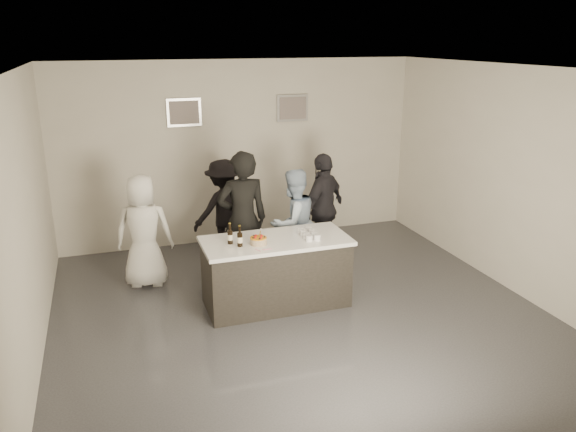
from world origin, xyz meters
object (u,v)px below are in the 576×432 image
object	(u,v)px
beer_bottle_b	(240,236)
person_main_blue	(293,223)
beer_bottle_a	(230,234)
person_guest_left	(144,231)
bar_counter	(276,272)
person_guest_right	(324,208)
person_guest_back	(224,209)
cake	(258,241)
person_main_black	(243,220)

from	to	relation	value
beer_bottle_b	person_main_blue	size ratio (longest dim) A/B	0.17
beer_bottle_a	person_guest_left	world-z (taller)	person_guest_left
bar_counter	person_guest_left	xyz separation A→B (m)	(-1.54, 1.15, 0.34)
beer_bottle_b	person_guest_right	size ratio (longest dim) A/B	0.15
person_guest_right	person_guest_left	bearing A→B (deg)	-36.24
beer_bottle_a	person_guest_back	distance (m)	1.90
person_guest_left	beer_bottle_b	bearing A→B (deg)	142.42
cake	beer_bottle_a	distance (m)	0.36
bar_counter	cake	xyz separation A→B (m)	(-0.26, -0.11, 0.49)
person_main_black	person_guest_right	world-z (taller)	person_main_black
beer_bottle_b	person_guest_left	size ratio (longest dim) A/B	0.16
cake	person_guest_right	xyz separation A→B (m)	(1.39, 1.32, -0.09)
beer_bottle_b	person_main_black	size ratio (longest dim) A/B	0.14
beer_bottle_a	person_main_blue	xyz separation A→B (m)	(1.11, 0.83, -0.24)
beer_bottle_b	person_guest_back	bearing A→B (deg)	83.59
person_guest_back	beer_bottle_a	bearing A→B (deg)	63.85
person_main_black	person_main_blue	bearing A→B (deg)	-170.10
person_guest_left	person_main_blue	bearing A→B (deg)	-175.75
person_main_black	person_guest_right	size ratio (longest dim) A/B	1.13
beer_bottle_a	bar_counter	bearing A→B (deg)	-2.03
person_guest_back	beer_bottle_b	bearing A→B (deg)	67.03
bar_counter	person_main_blue	world-z (taller)	person_main_blue
bar_counter	beer_bottle_a	size ratio (longest dim) A/B	7.15
bar_counter	person_guest_left	world-z (taller)	person_guest_left
person_guest_left	person_guest_right	bearing A→B (deg)	-166.21
person_guest_left	person_guest_right	size ratio (longest dim) A/B	0.94
person_main_blue	person_guest_back	bearing A→B (deg)	-74.14
cake	person_main_blue	world-z (taller)	person_main_blue
bar_counter	person_guest_back	world-z (taller)	person_guest_back
person_main_black	cake	bearing A→B (deg)	89.45
beer_bottle_b	person_guest_left	world-z (taller)	person_guest_left
cake	bar_counter	bearing A→B (deg)	23.16
cake	beer_bottle_b	distance (m)	0.25
cake	person_guest_left	xyz separation A→B (m)	(-1.28, 1.26, -0.14)
bar_counter	person_main_blue	distance (m)	1.06
bar_counter	person_guest_left	distance (m)	1.95
cake	person_guest_back	world-z (taller)	person_guest_back
person_guest_left	person_guest_back	size ratio (longest dim) A/B	1.02
beer_bottle_b	person_main_black	world-z (taller)	person_main_black
person_main_black	person_guest_left	size ratio (longest dim) A/B	1.21
person_main_blue	bar_counter	bearing A→B (deg)	36.68
beer_bottle_a	person_guest_right	world-z (taller)	person_guest_right
beer_bottle_a	person_guest_left	size ratio (longest dim) A/B	0.16
bar_counter	person_guest_right	xyz separation A→B (m)	(1.14, 1.21, 0.40)
bar_counter	person_main_black	distance (m)	0.91
cake	beer_bottle_b	xyz separation A→B (m)	(-0.23, 0.00, 0.09)
person_main_black	person_main_blue	distance (m)	0.80
cake	person_main_black	distance (m)	0.82
bar_counter	person_guest_left	size ratio (longest dim) A/B	1.17
bar_counter	beer_bottle_a	xyz separation A→B (m)	(-0.58, 0.02, 0.58)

